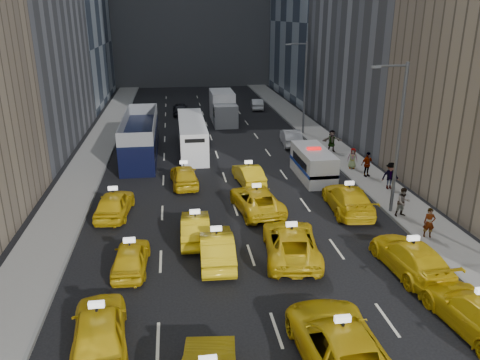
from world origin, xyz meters
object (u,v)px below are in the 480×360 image
object	(u,v)px
city_bus	(192,135)
pedestrian_0	(429,223)
nypd_van	(313,164)
double_decker	(140,137)
box_truck	(223,108)

from	to	relation	value
city_bus	pedestrian_0	world-z (taller)	city_bus
nypd_van	double_decker	world-z (taller)	double_decker
nypd_van	double_decker	distance (m)	14.93
city_bus	box_truck	size ratio (longest dim) A/B	1.47
box_truck	nypd_van	bearing A→B (deg)	-75.24
box_truck	pedestrian_0	xyz separation A→B (m)	(7.76, -30.38, -0.66)
double_decker	box_truck	size ratio (longest dim) A/B	1.61
double_decker	box_truck	world-z (taller)	double_decker
nypd_van	city_bus	size ratio (longest dim) A/B	0.51
city_bus	pedestrian_0	xyz separation A→B (m)	(11.71, -19.29, -0.38)
nypd_van	box_truck	size ratio (longest dim) A/B	0.75
city_bus	box_truck	xyz separation A→B (m)	(3.95, 11.09, 0.28)
nypd_van	city_bus	distance (m)	12.14
double_decker	city_bus	world-z (taller)	double_decker
box_truck	pedestrian_0	size ratio (longest dim) A/B	4.47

